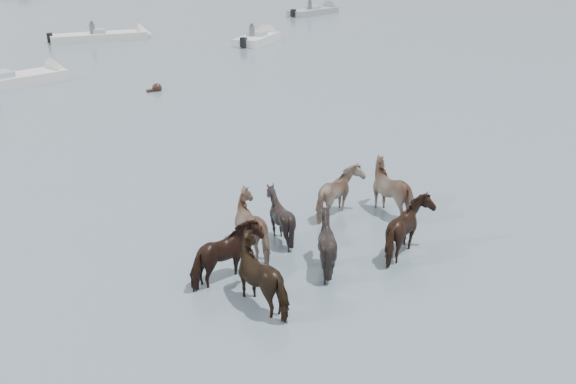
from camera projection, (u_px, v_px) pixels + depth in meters
ground at (345, 221)px, 15.88m from camera, size 400.00×400.00×0.00m
pony_herd at (318, 227)px, 14.29m from camera, size 7.12×3.91×1.46m
swimming_pony at (156, 89)px, 28.60m from camera, size 0.72×0.44×0.44m
motorboat_b at (20, 79)px, 29.82m from camera, size 6.48×2.37×1.92m
motorboat_c at (112, 36)px, 41.82m from camera, size 6.74×3.40×1.92m
motorboat_d at (261, 38)px, 41.17m from camera, size 4.73×3.63×1.92m
motorboat_e at (319, 11)px, 54.57m from camera, size 5.75×2.33×1.92m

